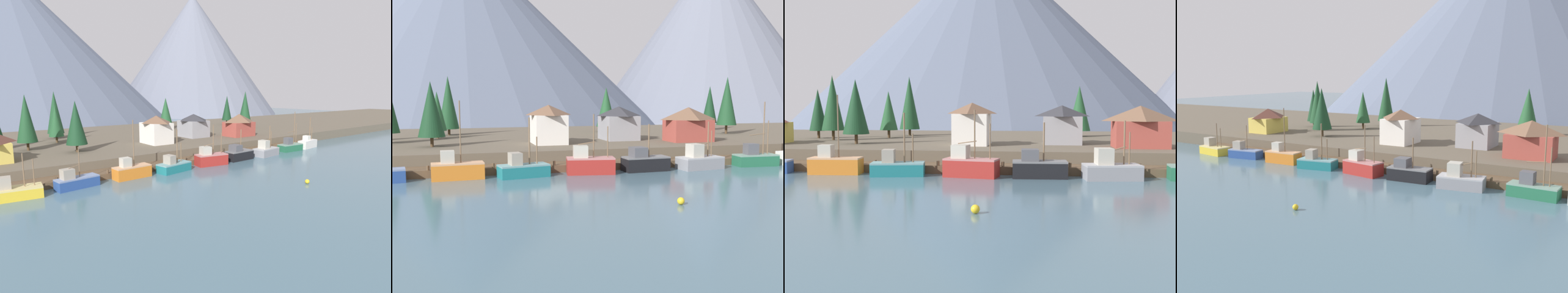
{
  "view_description": "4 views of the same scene",
  "coord_description": "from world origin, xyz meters",
  "views": [
    {
      "loc": [
        -40.96,
        -50.45,
        14.17
      ],
      "look_at": [
        -0.64,
        1.64,
        3.32
      ],
      "focal_mm": 30.44,
      "sensor_mm": 36.0,
      "label": 1
    },
    {
      "loc": [
        -16.48,
        -59.84,
        9.92
      ],
      "look_at": [
        1.44,
        2.7,
        3.13
      ],
      "focal_mm": 42.39,
      "sensor_mm": 36.0,
      "label": 2
    },
    {
      "loc": [
        8.5,
        -57.44,
        8.08
      ],
      "look_at": [
        0.87,
        3.09,
        3.19
      ],
      "focal_mm": 44.19,
      "sensor_mm": 36.0,
      "label": 3
    },
    {
      "loc": [
        37.59,
        -60.16,
        15.9
      ],
      "look_at": [
        0.05,
        1.54,
        3.92
      ],
      "focal_mm": 41.69,
      "sensor_mm": 36.0,
      "label": 4
    }
  ],
  "objects": [
    {
      "name": "house_white",
      "position": [
        -1.83,
        14.79,
        5.75
      ],
      "size": [
        5.42,
        7.13,
        6.39
      ],
      "color": "silver",
      "rests_on": "shoreline_bank"
    },
    {
      "name": "conifer_mid_right",
      "position": [
        -27.36,
        22.34,
        8.98
      ],
      "size": [
        3.86,
        3.86,
        11.26
      ],
      "color": "#4C3823",
      "rests_on": "shoreline_bank"
    },
    {
      "name": "house_red",
      "position": [
        22.39,
        12.4,
        5.53
      ],
      "size": [
        7.66,
        5.62,
        5.92
      ],
      "color": "#9E4238",
      "rests_on": "shoreline_bank"
    },
    {
      "name": "conifer_near_left",
      "position": [
        -19.77,
        29.81,
        7.58
      ],
      "size": [
        3.34,
        3.34,
        8.73
      ],
      "color": "#4C3823",
      "rests_on": "shoreline_bank"
    },
    {
      "name": "mountain_west_peak",
      "position": [
        -12.96,
        133.13,
        36.75
      ],
      "size": [
        153.27,
        153.27,
        73.49
      ],
      "primitive_type": "cone",
      "color": "slate",
      "rests_on": "ground_plane"
    },
    {
      "name": "fishing_boat_black",
      "position": [
        8.27,
        -1.7,
        1.24
      ],
      "size": [
        6.39,
        3.1,
        6.44
      ],
      "rotation": [
        0.0,
        0.0,
        0.05
      ],
      "color": "black",
      "rests_on": "ground_plane"
    },
    {
      "name": "house_grey",
      "position": [
        11.78,
        18.61,
        5.56
      ],
      "size": [
        6.07,
        7.15,
        6.0
      ],
      "color": "gray",
      "rests_on": "shoreline_bank"
    },
    {
      "name": "conifer_mid_left",
      "position": [
        -20.1,
        14.49,
        8.28
      ],
      "size": [
        4.06,
        4.06,
        10.05
      ],
      "color": "#4C3823",
      "rests_on": "shoreline_bank"
    },
    {
      "name": "fishing_boat_orange",
      "position": [
        -16.54,
        -1.5,
        1.24
      ],
      "size": [
        6.39,
        2.75,
        9.68
      ],
      "rotation": [
        0.0,
        0.0,
        0.06
      ],
      "color": "#CC6B1E",
      "rests_on": "ground_plane"
    },
    {
      "name": "shoreline_bank",
      "position": [
        0.0,
        32.0,
        1.25
      ],
      "size": [
        400.0,
        56.0,
        2.5
      ],
      "primitive_type": "cube",
      "color": "brown",
      "rests_on": "ground_plane"
    },
    {
      "name": "fishing_boat_white",
      "position": [
        33.19,
        -1.63,
        1.17
      ],
      "size": [
        6.49,
        3.01,
        7.78
      ],
      "rotation": [
        0.0,
        0.0,
        0.13
      ],
      "color": "silver",
      "rests_on": "ground_plane"
    },
    {
      "name": "fishing_boat_grey",
      "position": [
        16.4,
        -2.14,
        1.18
      ],
      "size": [
        6.61,
        3.9,
        6.68
      ],
      "rotation": [
        0.0,
        0.0,
        0.13
      ],
      "color": "gray",
      "rests_on": "ground_plane"
    },
    {
      "name": "mountain_central_peak",
      "position": [
        99.35,
        134.0,
        38.85
      ],
      "size": [
        112.21,
        112.21,
        77.7
      ],
      "primitive_type": "cone",
      "color": "slate",
      "rests_on": "ground_plane"
    },
    {
      "name": "conifer_far_left",
      "position": [
        15.97,
        38.56,
        8.01
      ],
      "size": [
        4.38,
        4.38,
        9.91
      ],
      "color": "#4C3823",
      "rests_on": "shoreline_bank"
    },
    {
      "name": "fishing_boat_red",
      "position": [
        0.3,
        -1.96,
        1.35
      ],
      "size": [
        6.61,
        3.67,
        7.89
      ],
      "rotation": [
        0.0,
        0.0,
        -0.17
      ],
      "color": "maroon",
      "rests_on": "ground_plane"
    },
    {
      "name": "fishing_boat_teal",
      "position": [
        -8.52,
        -2.08,
        1.04
      ],
      "size": [
        6.64,
        3.8,
        7.53
      ],
      "rotation": [
        0.0,
        0.0,
        0.17
      ],
      "color": "#196B70",
      "rests_on": "ground_plane"
    },
    {
      "name": "fishing_boat_green",
      "position": [
        25.92,
        -1.64,
        1.11
      ],
      "size": [
        6.41,
        3.03,
        9.45
      ],
      "rotation": [
        0.0,
        0.0,
        -0.06
      ],
      "color": "#1E5B3D",
      "rests_on": "ground_plane"
    },
    {
      "name": "ground_plane",
      "position": [
        0.0,
        20.0,
        -0.5
      ],
      "size": [
        400.0,
        400.0,
        1.0
      ],
      "primitive_type": "cube",
      "color": "#476675"
    },
    {
      "name": "conifer_back_right",
      "position": [
        -17.85,
        37.42,
        9.1
      ],
      "size": [
        4.06,
        4.06,
        11.91
      ],
      "color": "#4C3823",
      "rests_on": "shoreline_bank"
    },
    {
      "name": "fishing_boat_yellow",
      "position": [
        -33.89,
        -1.92,
        1.02
      ],
      "size": [
        6.56,
        3.59,
        6.1
      ],
      "rotation": [
        0.0,
        0.0,
        -0.12
      ],
      "color": "gold",
      "rests_on": "ground_plane"
    },
    {
      "name": "dock",
      "position": [
        0.0,
        1.99,
        0.5
      ],
      "size": [
        80.0,
        4.0,
        1.6
      ],
      "color": "brown",
      "rests_on": "ground_plane"
    },
    {
      "name": "fishing_boat_blue",
      "position": [
        -25.79,
        -1.71,
        1.05
      ],
      "size": [
        6.51,
        3.11,
        6.16
      ],
      "rotation": [
        0.0,
        0.0,
        0.14
      ],
      "color": "navy",
      "rests_on": "ground_plane"
    },
    {
      "name": "conifer_centre",
      "position": [
        38.51,
        25.76,
        9.39
      ],
      "size": [
        4.14,
        4.14,
        11.95
      ],
      "color": "#4C3823",
      "rests_on": "shoreline_bank"
    },
    {
      "name": "channel_buoy",
      "position": [
        3.59,
        -21.47,
        0.35
      ],
      "size": [
        0.7,
        0.7,
        0.7
      ],
      "primitive_type": "sphere",
      "color": "gold",
      "rests_on": "ground_plane"
    },
    {
      "name": "conifer_back_left",
      "position": [
        41.42,
        37.52,
        8.48
      ],
      "size": [
        3.49,
        3.49,
        10.35
      ],
      "color": "#4C3823",
      "rests_on": "shoreline_bank"
    }
  ]
}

